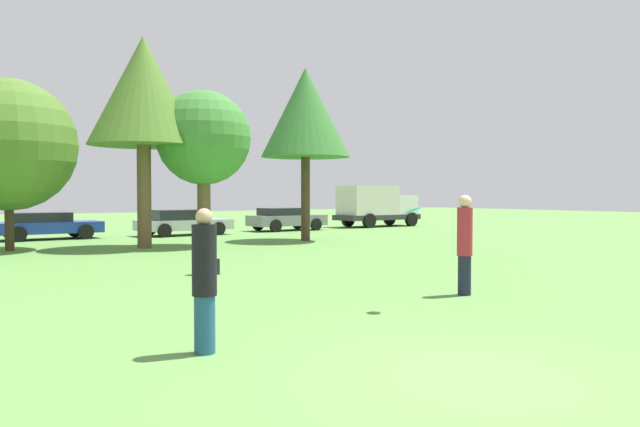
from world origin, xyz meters
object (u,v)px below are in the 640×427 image
at_px(person_catcher, 465,243).
at_px(tree_5, 305,113).
at_px(tree_2, 8,145).
at_px(parked_car_blue, 46,225).
at_px(parked_car_grey, 286,218).
at_px(tree_4, 204,139).
at_px(person_thrower, 204,280).
at_px(tree_3, 143,92).
at_px(frisbee, 413,210).
at_px(bystander_sitting, 208,257).
at_px(delivery_truck_white, 376,205).
at_px(parked_car_silver, 182,222).

relative_size(person_catcher, tree_5, 0.27).
bearing_deg(tree_2, parked_car_blue, 67.43).
bearing_deg(parked_car_grey, tree_4, -140.07).
bearing_deg(person_thrower, tree_3, 62.57).
bearing_deg(tree_4, person_catcher, -91.80).
bearing_deg(parked_car_grey, person_thrower, -124.92).
relative_size(person_thrower, frisbee, 6.01).
relative_size(bystander_sitting, tree_4, 0.18).
height_order(tree_3, parked_car_blue, tree_3).
distance_m(frisbee, bystander_sitting, 6.26).
distance_m(person_thrower, parked_car_blue, 21.15).
height_order(person_thrower, delivery_truck_white, delivery_truck_white).
bearing_deg(tree_5, parked_car_silver, 116.36).
bearing_deg(parked_car_blue, delivery_truck_white, -1.09).
bearing_deg(bystander_sitting, person_catcher, -63.38).
height_order(person_catcher, parked_car_grey, person_catcher).
height_order(tree_3, delivery_truck_white, tree_3).
relative_size(tree_2, tree_4, 1.02).
xyz_separation_m(tree_3, delivery_truck_white, (16.01, 6.53, -4.20)).
bearing_deg(parked_car_blue, parked_car_silver, -9.12).
height_order(frisbee, bystander_sitting, frisbee).
relative_size(person_catcher, parked_car_blue, 0.45).
xyz_separation_m(tree_2, tree_4, (6.15, -2.03, 0.36)).
height_order(frisbee, tree_5, tree_5).
distance_m(bystander_sitting, tree_3, 9.49).
relative_size(parked_car_blue, parked_car_silver, 0.99).
bearing_deg(parked_car_silver, parked_car_blue, 170.88).
bearing_deg(tree_4, bystander_sitting, -113.09).
height_order(tree_3, tree_5, tree_3).
bearing_deg(person_thrower, frisbee, -2.47).
relative_size(tree_4, parked_car_grey, 1.40).
xyz_separation_m(tree_4, tree_5, (4.56, 0.19, 1.29)).
bearing_deg(bystander_sitting, parked_car_blue, 93.81).
height_order(tree_4, parked_car_blue, tree_4).
bearing_deg(parked_car_grey, bystander_sitting, -128.72).
height_order(bystander_sitting, parked_car_silver, parked_car_silver).
relative_size(tree_4, tree_5, 0.80).
distance_m(person_catcher, bystander_sitting, 6.20).
bearing_deg(bystander_sitting, delivery_truck_white, 40.18).
bearing_deg(tree_5, tree_4, -177.66).
relative_size(tree_3, delivery_truck_white, 1.41).
xyz_separation_m(tree_5, parked_car_blue, (-8.68, 6.72, -4.60)).
xyz_separation_m(tree_2, tree_3, (4.11, -1.53, 1.93)).
distance_m(person_catcher, parked_car_grey, 21.14).
distance_m(person_thrower, delivery_truck_white, 29.24).
distance_m(tree_4, tree_5, 4.74).
height_order(person_catcher, tree_4, tree_4).
relative_size(person_thrower, person_catcher, 0.92).
relative_size(frisbee, parked_car_silver, 0.07).
xyz_separation_m(person_thrower, tree_5, (10.76, 14.33, 4.33)).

